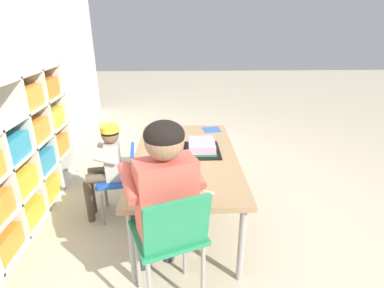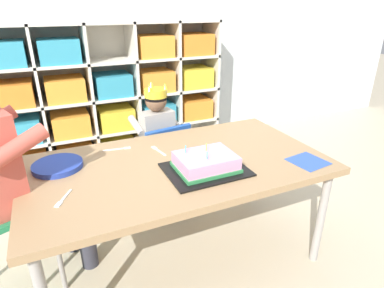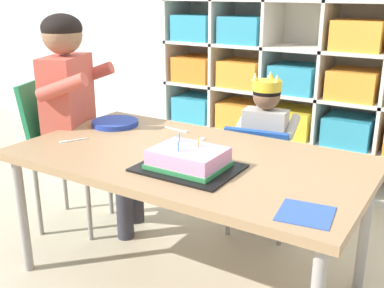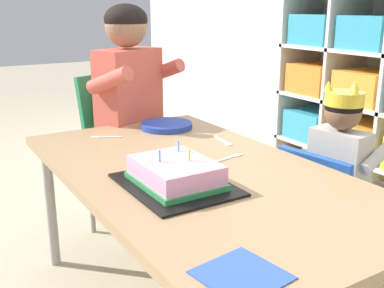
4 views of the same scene
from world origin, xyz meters
TOP-DOWN VIEW (x-y plane):
  - ground at (0.00, 0.00)m, footprint 16.00×16.00m
  - storage_cubby_shelf at (-0.06, 1.34)m, footprint 1.81×0.35m
  - activity_table at (0.00, 0.00)m, footprint 1.41×0.77m
  - classroom_chair_blue at (0.09, 0.52)m, footprint 0.37×0.35m
  - child_with_crown at (0.08, 0.61)m, footprint 0.32×0.32m
  - adult_helper_seated at (-0.71, 0.13)m, footprint 0.49×0.47m
  - birthday_cake_on_tray at (0.08, -0.13)m, footprint 0.36×0.28m
  - paper_plate_stack at (-0.53, 0.17)m, footprint 0.22×0.22m
  - paper_napkin_square at (0.57, -0.25)m, footprint 0.18×0.18m
  - fork_scattered_mid_table at (-0.23, 0.26)m, footprint 0.14×0.03m
  - fork_beside_plate_stack at (-0.05, 0.16)m, footprint 0.04×0.14m
  - fork_near_cake_tray at (-0.53, -0.12)m, footprint 0.08×0.11m

SIDE VIEW (x-z plane):
  - ground at x=0.00m, z-range 0.00..0.00m
  - classroom_chair_blue at x=0.09m, z-range 0.07..0.65m
  - child_with_crown at x=0.08m, z-range 0.10..0.92m
  - activity_table at x=0.00m, z-range 0.24..0.81m
  - storage_cubby_shelf at x=-0.06m, z-range -0.03..1.12m
  - paper_napkin_square at x=0.57m, z-range 0.57..0.57m
  - fork_scattered_mid_table at x=-0.23m, z-range 0.57..0.57m
  - fork_beside_plate_stack at x=-0.05m, z-range 0.57..0.57m
  - fork_near_cake_tray at x=-0.53m, z-range 0.57..0.57m
  - paper_plate_stack at x=-0.53m, z-range 0.57..0.59m
  - birthday_cake_on_tray at x=0.08m, z-range 0.55..0.66m
  - adult_helper_seated at x=-0.71m, z-range 0.14..1.23m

